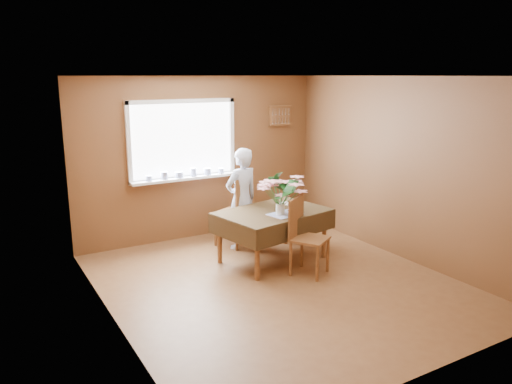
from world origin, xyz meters
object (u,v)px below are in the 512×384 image
dining_table (273,217)px  chair_near (304,233)px  seated_woman (242,199)px  flower_bouquet (280,190)px  chair_far (238,209)px

dining_table → chair_near: (0.10, -0.58, -0.08)m
seated_woman → flower_bouquet: 0.92m
chair_far → seated_woman: 0.21m
chair_near → seated_woman: seated_woman is taller
seated_woman → dining_table: bearing=91.1°
chair_far → flower_bouquet: bearing=69.3°
chair_near → flower_bouquet: 0.64m
dining_table → flower_bouquet: bearing=-104.6°
seated_woman → flower_bouquet: seated_woman is taller
chair_far → dining_table: bearing=72.0°
chair_near → seated_woman: bearing=69.0°
dining_table → chair_far: 0.78m
chair_near → dining_table: bearing=68.5°
chair_far → chair_near: bearing=72.3°
dining_table → chair_near: size_ratio=1.63×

